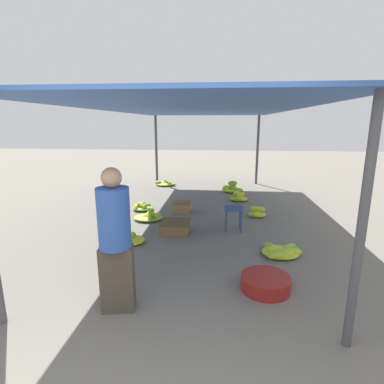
{
  "coord_description": "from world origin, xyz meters",
  "views": [
    {
      "loc": [
        0.5,
        -2.15,
        1.96
      ],
      "look_at": [
        0.0,
        2.96,
        0.77
      ],
      "focal_mm": 28.0,
      "sensor_mm": 36.0,
      "label": 1
    }
  ],
  "objects_px": {
    "banana_pile_right_0": "(282,251)",
    "banana_pile_right_1": "(239,197)",
    "stool": "(233,212)",
    "crate_mid": "(182,207)",
    "banana_pile_left_3": "(143,207)",
    "crate_near": "(175,227)",
    "banana_pile_right_2": "(257,212)",
    "banana_pile_right_3": "(232,189)",
    "banana_pile_left_0": "(165,184)",
    "banana_pile_left_1": "(128,239)",
    "vendor_foreground": "(115,239)",
    "basin_black": "(266,283)",
    "banana_pile_left_2": "(149,217)"
  },
  "relations": [
    {
      "from": "banana_pile_right_0",
      "to": "banana_pile_right_1",
      "type": "relative_size",
      "value": 1.37
    },
    {
      "from": "stool",
      "to": "crate_mid",
      "type": "height_order",
      "value": "stool"
    },
    {
      "from": "banana_pile_left_3",
      "to": "crate_near",
      "type": "bearing_deg",
      "value": -54.68
    },
    {
      "from": "banana_pile_right_2",
      "to": "crate_near",
      "type": "bearing_deg",
      "value": -145.27
    },
    {
      "from": "banana_pile_right_3",
      "to": "crate_near",
      "type": "relative_size",
      "value": 1.27
    },
    {
      "from": "crate_near",
      "to": "crate_mid",
      "type": "height_order",
      "value": "crate_mid"
    },
    {
      "from": "banana_pile_left_0",
      "to": "banana_pile_left_3",
      "type": "relative_size",
      "value": 1.26
    },
    {
      "from": "stool",
      "to": "banana_pile_right_0",
      "type": "bearing_deg",
      "value": -55.8
    },
    {
      "from": "banana_pile_right_2",
      "to": "banana_pile_right_3",
      "type": "bearing_deg",
      "value": 101.41
    },
    {
      "from": "banana_pile_left_1",
      "to": "banana_pile_right_3",
      "type": "distance_m",
      "value": 4.4
    },
    {
      "from": "banana_pile_right_1",
      "to": "banana_pile_right_0",
      "type": "bearing_deg",
      "value": -81.57
    },
    {
      "from": "banana_pile_right_0",
      "to": "crate_near",
      "type": "height_order",
      "value": "crate_near"
    },
    {
      "from": "stool",
      "to": "banana_pile_left_1",
      "type": "height_order",
      "value": "stool"
    },
    {
      "from": "vendor_foreground",
      "to": "banana_pile_left_1",
      "type": "xyz_separation_m",
      "value": [
        -0.46,
        1.79,
        -0.73
      ]
    },
    {
      "from": "stool",
      "to": "banana_pile_left_3",
      "type": "bearing_deg",
      "value": 150.88
    },
    {
      "from": "crate_near",
      "to": "crate_mid",
      "type": "distance_m",
      "value": 1.31
    },
    {
      "from": "vendor_foreground",
      "to": "banana_pile_right_1",
      "type": "height_order",
      "value": "vendor_foreground"
    },
    {
      "from": "stool",
      "to": "banana_pile_right_0",
      "type": "xyz_separation_m",
      "value": [
        0.7,
        -1.03,
        -0.29
      ]
    },
    {
      "from": "banana_pile_left_0",
      "to": "basin_black",
      "type": "bearing_deg",
      "value": -68.55
    },
    {
      "from": "banana_pile_left_0",
      "to": "banana_pile_left_2",
      "type": "bearing_deg",
      "value": -84.8
    },
    {
      "from": "banana_pile_right_1",
      "to": "vendor_foreground",
      "type": "bearing_deg",
      "value": -107.82
    },
    {
      "from": "banana_pile_left_1",
      "to": "crate_near",
      "type": "bearing_deg",
      "value": 38.33
    },
    {
      "from": "banana_pile_right_2",
      "to": "banana_pile_right_0",
      "type": "bearing_deg",
      "value": -85.45
    },
    {
      "from": "banana_pile_right_0",
      "to": "crate_mid",
      "type": "bearing_deg",
      "value": 130.67
    },
    {
      "from": "banana_pile_left_3",
      "to": "crate_near",
      "type": "height_order",
      "value": "crate_near"
    },
    {
      "from": "vendor_foreground",
      "to": "banana_pile_left_1",
      "type": "height_order",
      "value": "vendor_foreground"
    },
    {
      "from": "banana_pile_left_3",
      "to": "banana_pile_right_0",
      "type": "height_order",
      "value": "banana_pile_left_3"
    },
    {
      "from": "vendor_foreground",
      "to": "banana_pile_left_3",
      "type": "distance_m",
      "value": 3.84
    },
    {
      "from": "banana_pile_left_2",
      "to": "crate_mid",
      "type": "xyz_separation_m",
      "value": [
        0.59,
        0.64,
        0.05
      ]
    },
    {
      "from": "banana_pile_right_1",
      "to": "crate_near",
      "type": "xyz_separation_m",
      "value": [
        -1.28,
        -2.41,
        -0.01
      ]
    },
    {
      "from": "banana_pile_left_2",
      "to": "vendor_foreground",
      "type": "bearing_deg",
      "value": -82.53
    },
    {
      "from": "basin_black",
      "to": "banana_pile_left_3",
      "type": "bearing_deg",
      "value": 126.38
    },
    {
      "from": "banana_pile_left_0",
      "to": "banana_pile_right_0",
      "type": "height_order",
      "value": "banana_pile_left_0"
    },
    {
      "from": "stool",
      "to": "basin_black",
      "type": "relative_size",
      "value": 0.74
    },
    {
      "from": "basin_black",
      "to": "stool",
      "type": "bearing_deg",
      "value": 98.8
    },
    {
      "from": "banana_pile_right_0",
      "to": "banana_pile_right_3",
      "type": "relative_size",
      "value": 0.95
    },
    {
      "from": "banana_pile_left_0",
      "to": "crate_near",
      "type": "bearing_deg",
      "value": -76.84
    },
    {
      "from": "banana_pile_left_2",
      "to": "banana_pile_right_0",
      "type": "height_order",
      "value": "banana_pile_left_2"
    },
    {
      "from": "basin_black",
      "to": "crate_mid",
      "type": "height_order",
      "value": "crate_mid"
    },
    {
      "from": "banana_pile_right_0",
      "to": "banana_pile_left_1",
      "type": "bearing_deg",
      "value": 174.64
    },
    {
      "from": "banana_pile_left_2",
      "to": "banana_pile_right_0",
      "type": "bearing_deg",
      "value": -31.41
    },
    {
      "from": "crate_near",
      "to": "banana_pile_right_3",
      "type": "bearing_deg",
      "value": 71.73
    },
    {
      "from": "basin_black",
      "to": "banana_pile_left_3",
      "type": "relative_size",
      "value": 1.04
    },
    {
      "from": "vendor_foreground",
      "to": "crate_mid",
      "type": "distance_m",
      "value": 3.73
    },
    {
      "from": "banana_pile_left_2",
      "to": "banana_pile_left_3",
      "type": "distance_m",
      "value": 0.75
    },
    {
      "from": "banana_pile_left_0",
      "to": "crate_near",
      "type": "height_order",
      "value": "crate_near"
    },
    {
      "from": "basin_black",
      "to": "banana_pile_left_0",
      "type": "relative_size",
      "value": 0.83
    },
    {
      "from": "basin_black",
      "to": "banana_pile_left_2",
      "type": "height_order",
      "value": "banana_pile_left_2"
    },
    {
      "from": "stool",
      "to": "banana_pile_right_3",
      "type": "bearing_deg",
      "value": 88.56
    },
    {
      "from": "banana_pile_left_3",
      "to": "banana_pile_left_2",
      "type": "bearing_deg",
      "value": -65.76
    }
  ]
}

